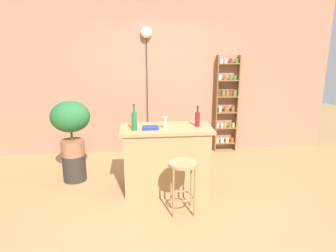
% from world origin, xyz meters
% --- Properties ---
extents(ground, '(12.00, 12.00, 0.00)m').
position_xyz_m(ground, '(0.00, 0.00, 0.00)').
color(ground, '#A37A4C').
extents(back_wall, '(6.40, 0.10, 2.80)m').
position_xyz_m(back_wall, '(0.00, 1.95, 1.40)').
color(back_wall, '#9E6B51').
rests_on(back_wall, ground).
extents(kitchen_counter, '(1.24, 0.62, 0.91)m').
position_xyz_m(kitchen_counter, '(0.00, 0.30, 0.46)').
color(kitchen_counter, '#A87F51').
rests_on(kitchen_counter, ground).
extents(bar_stool, '(0.35, 0.35, 0.65)m').
position_xyz_m(bar_stool, '(0.14, -0.35, 0.49)').
color(bar_stool, '#997047').
rests_on(bar_stool, ground).
extents(spice_shelf, '(0.41, 0.15, 1.79)m').
position_xyz_m(spice_shelf, '(1.27, 1.81, 0.91)').
color(spice_shelf, brown).
rests_on(spice_shelf, ground).
extents(plant_stool, '(0.34, 0.34, 0.40)m').
position_xyz_m(plant_stool, '(-1.35, 0.71, 0.20)').
color(plant_stool, '#2D2823').
rests_on(plant_stool, ground).
extents(potted_plant, '(0.56, 0.51, 0.81)m').
position_xyz_m(potted_plant, '(-1.35, 0.71, 0.91)').
color(potted_plant, '#935B3D').
rests_on(potted_plant, plant_stool).
extents(bottle_sauce_amber, '(0.07, 0.07, 0.35)m').
position_xyz_m(bottle_sauce_amber, '(-0.43, 0.19, 1.04)').
color(bottle_sauce_amber, '#236638').
rests_on(bottle_sauce_amber, kitchen_counter).
extents(bottle_soda_blue, '(0.07, 0.07, 0.29)m').
position_xyz_m(bottle_soda_blue, '(0.43, 0.30, 1.01)').
color(bottle_soda_blue, maroon).
rests_on(bottle_soda_blue, kitchen_counter).
extents(wine_glass_left, '(0.07, 0.07, 0.16)m').
position_xyz_m(wine_glass_left, '(-0.02, 0.20, 1.02)').
color(wine_glass_left, silver).
rests_on(wine_glass_left, kitchen_counter).
extents(wine_glass_center, '(0.07, 0.07, 0.16)m').
position_xyz_m(wine_glass_center, '(-0.43, 0.42, 1.02)').
color(wine_glass_center, silver).
rests_on(wine_glass_center, kitchen_counter).
extents(cookbook, '(0.21, 0.15, 0.03)m').
position_xyz_m(cookbook, '(-0.22, 0.23, 0.92)').
color(cookbook, navy).
rests_on(cookbook, kitchen_counter).
extents(pendant_globe_light, '(0.19, 0.19, 2.28)m').
position_xyz_m(pendant_globe_light, '(-0.20, 1.84, 2.13)').
color(pendant_globe_light, black).
rests_on(pendant_globe_light, ground).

